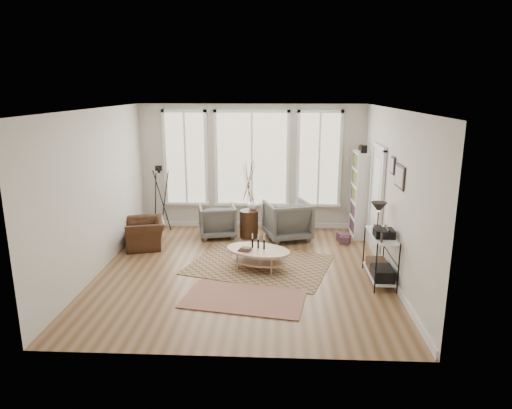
# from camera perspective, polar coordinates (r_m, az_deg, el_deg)

# --- Properties ---
(room) EXTENTS (5.50, 5.54, 2.90)m
(room) POSITION_cam_1_polar(r_m,az_deg,el_deg) (8.01, -1.49, 1.26)
(room) COLOR #8A6544
(room) RESTS_ON ground
(bay_window) EXTENTS (4.14, 0.12, 2.24)m
(bay_window) POSITION_cam_1_polar(r_m,az_deg,el_deg) (10.61, -0.52, 5.50)
(bay_window) COLOR #C4B683
(bay_window) RESTS_ON ground
(door) EXTENTS (0.09, 1.06, 2.22)m
(door) POSITION_cam_1_polar(r_m,az_deg,el_deg) (9.36, 14.82, 0.79)
(door) COLOR silver
(door) RESTS_ON ground
(bookcase) EXTENTS (0.31, 0.85, 2.06)m
(bookcase) POSITION_cam_1_polar(r_m,az_deg,el_deg) (10.40, 12.86, 1.29)
(bookcase) COLOR white
(bookcase) RESTS_ON ground
(low_shelf) EXTENTS (0.38, 1.08, 1.30)m
(low_shelf) POSITION_cam_1_polar(r_m,az_deg,el_deg) (8.13, 15.28, -5.77)
(low_shelf) COLOR white
(low_shelf) RESTS_ON ground
(wall_art) EXTENTS (0.04, 0.88, 0.44)m
(wall_art) POSITION_cam_1_polar(r_m,az_deg,el_deg) (7.86, 17.31, 3.71)
(wall_art) COLOR black
(wall_art) RESTS_ON ground
(rug_main) EXTENTS (2.94, 2.52, 0.01)m
(rug_main) POSITION_cam_1_polar(r_m,az_deg,el_deg) (8.69, 0.46, -7.50)
(rug_main) COLOR brown
(rug_main) RESTS_ON ground
(rug_runner) EXTENTS (2.04, 1.36, 0.01)m
(rug_runner) POSITION_cam_1_polar(r_m,az_deg,el_deg) (7.36, -1.54, -11.65)
(rug_runner) COLOR maroon
(rug_runner) RESTS_ON ground
(coffee_table) EXTENTS (1.39, 1.13, 0.56)m
(coffee_table) POSITION_cam_1_polar(r_m,az_deg,el_deg) (8.40, 0.21, -6.15)
(coffee_table) COLOR tan
(coffee_table) RESTS_ON ground
(armchair_left) EXTENTS (0.94, 0.96, 0.73)m
(armchair_left) POSITION_cam_1_polar(r_m,az_deg,el_deg) (10.22, -4.86, -2.03)
(armchair_left) COLOR #5E5E59
(armchair_left) RESTS_ON ground
(armchair_right) EXTENTS (1.16, 1.17, 0.86)m
(armchair_right) POSITION_cam_1_polar(r_m,az_deg,el_deg) (10.03, 3.93, -1.95)
(armchair_right) COLOR #5E5E59
(armchair_right) RESTS_ON ground
(side_table) EXTENTS (0.41, 0.41, 1.72)m
(side_table) POSITION_cam_1_polar(r_m,az_deg,el_deg) (10.02, -0.89, 0.42)
(side_table) COLOR #3D2214
(side_table) RESTS_ON ground
(vase) EXTENTS (0.31, 0.31, 0.25)m
(vase) POSITION_cam_1_polar(r_m,az_deg,el_deg) (10.13, -0.36, 0.07)
(vase) COLOR silver
(vase) RESTS_ON side_table
(accent_chair) EXTENTS (1.10, 1.02, 0.59)m
(accent_chair) POSITION_cam_1_polar(r_m,az_deg,el_deg) (9.83, -13.67, -3.51)
(accent_chair) COLOR #3D2214
(accent_chair) RESTS_ON ground
(tripod_camera) EXTENTS (0.54, 0.54, 1.54)m
(tripod_camera) POSITION_cam_1_polar(r_m,az_deg,el_deg) (10.70, -11.84, 0.37)
(tripod_camera) COLOR black
(tripod_camera) RESTS_ON ground
(book_stack_near) EXTENTS (0.29, 0.33, 0.18)m
(book_stack_near) POSITION_cam_1_polar(r_m,az_deg,el_deg) (10.10, 10.89, -4.08)
(book_stack_near) COLOR maroon
(book_stack_near) RESTS_ON ground
(book_stack_far) EXTENTS (0.23, 0.27, 0.16)m
(book_stack_far) POSITION_cam_1_polar(r_m,az_deg,el_deg) (10.01, 10.97, -4.31)
(book_stack_far) COLOR maroon
(book_stack_far) RESTS_ON ground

